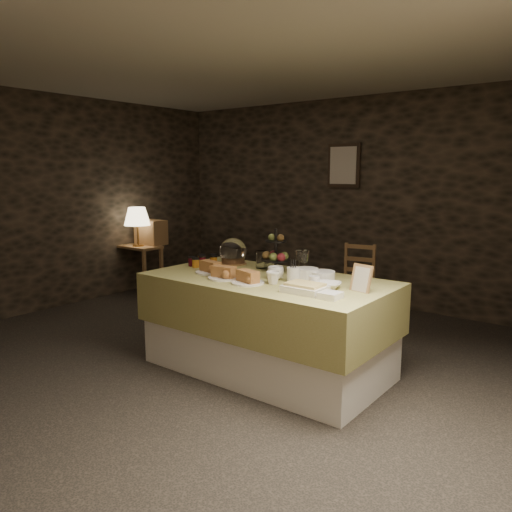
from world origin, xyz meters
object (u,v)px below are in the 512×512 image
Objects in this scene: buffet_table at (267,318)px; fruit_stand at (276,255)px; table_lamp at (137,217)px; chair at (357,284)px; wine_rack at (151,232)px; console_table at (139,255)px.

buffet_table is 0.57m from fruit_stand.
table_lamp is 3.06m from chair.
wine_rack is at bearing -177.20° from chair.
table_lamp reaches higher than fruit_stand.
console_table is 1.27× the size of table_lamp.
fruit_stand is (2.87, -1.02, 0.11)m from wine_rack.
buffet_table is 1.99m from chair.
buffet_table is 3.24m from console_table.
buffet_table is 3.03× the size of console_table.
wine_rack is at bearing 90.00° from table_lamp.
table_lamp is at bearing -45.00° from console_table.
buffet_table is at bearing -23.56° from wine_rack.
console_table is 1.59× the size of wine_rack.
buffet_table is at bearing -67.46° from fruit_stand.
wine_rack is 0.64× the size of chair.
buffet_table is 3.12× the size of chair.
console_table is at bearing -174.09° from chair.
table_lamp is at bearing 160.24° from buffet_table.
fruit_stand reaches higher than console_table.
buffet_table is 3.28m from wine_rack.
chair is 1.80m from fruit_stand.
buffet_table is 3.23m from table_lamp.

